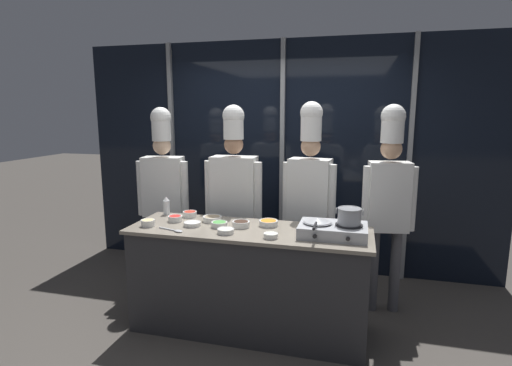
{
  "coord_description": "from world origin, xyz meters",
  "views": [
    {
      "loc": [
        0.88,
        -3.12,
        1.9
      ],
      "look_at": [
        0.0,
        0.25,
        1.26
      ],
      "focal_mm": 28.0,
      "sensor_mm": 36.0,
      "label": 1
    }
  ],
  "objects_px": {
    "frying_pan": "(318,220)",
    "prep_bowl_rice": "(192,224)",
    "serving_spoon_slotted": "(175,230)",
    "prep_bowl_soy_glaze": "(241,224)",
    "prep_bowl_scallions": "(219,224)",
    "portable_stove": "(333,230)",
    "prep_bowl_garlic": "(226,231)",
    "prep_bowl_carrots": "(268,223)",
    "chef_line": "(310,187)",
    "chef_pastry": "(389,190)",
    "stock_pot": "(349,216)",
    "prep_bowl_bell_pepper": "(175,218)",
    "chef_head": "(163,185)",
    "chef_sous": "(234,188)",
    "squeeze_bottle_clear": "(166,206)",
    "prep_bowl_bean_sprouts": "(271,235)",
    "prep_bowl_ginger": "(148,222)",
    "prep_bowl_mushrooms": "(212,218)",
    "prep_bowl_chili_flakes": "(190,214)"
  },
  "relations": [
    {
      "from": "prep_bowl_rice",
      "to": "chef_head",
      "type": "relative_size",
      "value": 0.08
    },
    {
      "from": "stock_pot",
      "to": "prep_bowl_bell_pepper",
      "type": "xyz_separation_m",
      "value": [
        -1.53,
        0.07,
        -0.14
      ]
    },
    {
      "from": "portable_stove",
      "to": "prep_bowl_scallions",
      "type": "height_order",
      "value": "portable_stove"
    },
    {
      "from": "prep_bowl_soy_glaze",
      "to": "prep_bowl_carrots",
      "type": "height_order",
      "value": "prep_bowl_soy_glaze"
    },
    {
      "from": "prep_bowl_soy_glaze",
      "to": "chef_head",
      "type": "bearing_deg",
      "value": 148.86
    },
    {
      "from": "prep_bowl_scallions",
      "to": "prep_bowl_carrots",
      "type": "bearing_deg",
      "value": 20.06
    },
    {
      "from": "portable_stove",
      "to": "prep_bowl_soy_glaze",
      "type": "bearing_deg",
      "value": 176.14
    },
    {
      "from": "stock_pot",
      "to": "squeeze_bottle_clear",
      "type": "xyz_separation_m",
      "value": [
        -1.72,
        0.28,
        -0.09
      ]
    },
    {
      "from": "stock_pot",
      "to": "chef_sous",
      "type": "xyz_separation_m",
      "value": [
        -1.16,
        0.67,
        0.03
      ]
    },
    {
      "from": "prep_bowl_carrots",
      "to": "chef_pastry",
      "type": "bearing_deg",
      "value": 27.02
    },
    {
      "from": "prep_bowl_rice",
      "to": "prep_bowl_mushrooms",
      "type": "height_order",
      "value": "prep_bowl_mushrooms"
    },
    {
      "from": "prep_bowl_bell_pepper",
      "to": "prep_bowl_garlic",
      "type": "relative_size",
      "value": 0.93
    },
    {
      "from": "prep_bowl_bean_sprouts",
      "to": "chef_sous",
      "type": "height_order",
      "value": "chef_sous"
    },
    {
      "from": "prep_bowl_chili_flakes",
      "to": "prep_bowl_rice",
      "type": "distance_m",
      "value": 0.31
    },
    {
      "from": "portable_stove",
      "to": "prep_bowl_bell_pepper",
      "type": "xyz_separation_m",
      "value": [
        -1.4,
        0.07,
        -0.02
      ]
    },
    {
      "from": "chef_line",
      "to": "prep_bowl_garlic",
      "type": "bearing_deg",
      "value": 65.13
    },
    {
      "from": "stock_pot",
      "to": "chef_head",
      "type": "relative_size",
      "value": 0.11
    },
    {
      "from": "chef_head",
      "to": "chef_sous",
      "type": "xyz_separation_m",
      "value": [
        0.79,
        -0.02,
        0.0
      ]
    },
    {
      "from": "prep_bowl_soy_glaze",
      "to": "chef_pastry",
      "type": "bearing_deg",
      "value": 26.42
    },
    {
      "from": "serving_spoon_slotted",
      "to": "prep_bowl_rice",
      "type": "bearing_deg",
      "value": 67.32
    },
    {
      "from": "prep_bowl_soy_glaze",
      "to": "prep_bowl_ginger",
      "type": "distance_m",
      "value": 0.81
    },
    {
      "from": "prep_bowl_soy_glaze",
      "to": "prep_bowl_scallions",
      "type": "relative_size",
      "value": 1.08
    },
    {
      "from": "prep_bowl_bell_pepper",
      "to": "prep_bowl_carrots",
      "type": "xyz_separation_m",
      "value": [
        0.85,
        0.07,
        -0.0
      ]
    },
    {
      "from": "stock_pot",
      "to": "squeeze_bottle_clear",
      "type": "bearing_deg",
      "value": 170.77
    },
    {
      "from": "squeeze_bottle_clear",
      "to": "frying_pan",
      "type": "bearing_deg",
      "value": -10.96
    },
    {
      "from": "portable_stove",
      "to": "prep_bowl_garlic",
      "type": "height_order",
      "value": "portable_stove"
    },
    {
      "from": "prep_bowl_bell_pepper",
      "to": "prep_bowl_ginger",
      "type": "distance_m",
      "value": 0.25
    },
    {
      "from": "frying_pan",
      "to": "prep_bowl_rice",
      "type": "height_order",
      "value": "frying_pan"
    },
    {
      "from": "prep_bowl_garlic",
      "to": "prep_bowl_mushrooms",
      "type": "xyz_separation_m",
      "value": [
        -0.23,
        0.31,
        0.0
      ]
    },
    {
      "from": "prep_bowl_bell_pepper",
      "to": "prep_bowl_rice",
      "type": "bearing_deg",
      "value": -24.94
    },
    {
      "from": "prep_bowl_rice",
      "to": "chef_pastry",
      "type": "relative_size",
      "value": 0.08
    },
    {
      "from": "prep_bowl_rice",
      "to": "chef_head",
      "type": "height_order",
      "value": "chef_head"
    },
    {
      "from": "chef_line",
      "to": "chef_pastry",
      "type": "height_order",
      "value": "chef_line"
    },
    {
      "from": "squeeze_bottle_clear",
      "to": "chef_sous",
      "type": "relative_size",
      "value": 0.09
    },
    {
      "from": "prep_bowl_bean_sprouts",
      "to": "serving_spoon_slotted",
      "type": "height_order",
      "value": "prep_bowl_bean_sprouts"
    },
    {
      "from": "prep_bowl_carrots",
      "to": "chef_line",
      "type": "bearing_deg",
      "value": 63.94
    },
    {
      "from": "prep_bowl_scallions",
      "to": "prep_bowl_bean_sprouts",
      "type": "relative_size",
      "value": 1.22
    },
    {
      "from": "serving_spoon_slotted",
      "to": "chef_sous",
      "type": "relative_size",
      "value": 0.13
    },
    {
      "from": "frying_pan",
      "to": "chef_head",
      "type": "distance_m",
      "value": 1.84
    },
    {
      "from": "stock_pot",
      "to": "prep_bowl_chili_flakes",
      "type": "xyz_separation_m",
      "value": [
        -1.46,
        0.25,
        -0.14
      ]
    },
    {
      "from": "chef_sous",
      "to": "chef_pastry",
      "type": "xyz_separation_m",
      "value": [
        1.49,
        -0.01,
        0.06
      ]
    },
    {
      "from": "portable_stove",
      "to": "chef_line",
      "type": "bearing_deg",
      "value": 111.05
    },
    {
      "from": "prep_bowl_scallions",
      "to": "prep_bowl_chili_flakes",
      "type": "bearing_deg",
      "value": 147.12
    },
    {
      "from": "squeeze_bottle_clear",
      "to": "prep_bowl_garlic",
      "type": "relative_size",
      "value": 1.27
    },
    {
      "from": "prep_bowl_soy_glaze",
      "to": "serving_spoon_slotted",
      "type": "height_order",
      "value": "prep_bowl_soy_glaze"
    },
    {
      "from": "chef_head",
      "to": "chef_pastry",
      "type": "relative_size",
      "value": 0.99
    },
    {
      "from": "prep_bowl_chili_flakes",
      "to": "chef_line",
      "type": "height_order",
      "value": "chef_line"
    },
    {
      "from": "prep_bowl_scallions",
      "to": "serving_spoon_slotted",
      "type": "distance_m",
      "value": 0.38
    },
    {
      "from": "portable_stove",
      "to": "stock_pot",
      "type": "height_order",
      "value": "stock_pot"
    },
    {
      "from": "prep_bowl_scallions",
      "to": "chef_head",
      "type": "distance_m",
      "value": 1.12
    }
  ]
}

